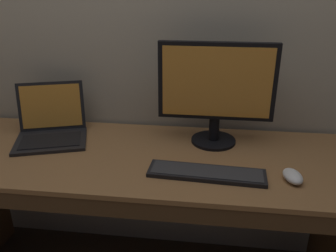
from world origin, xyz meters
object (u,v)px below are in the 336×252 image
at_px(external_monitor, 216,89).
at_px(wired_keyboard, 207,173).
at_px(laptop_black, 51,128).
at_px(computer_mouse, 293,176).

relative_size(external_monitor, wired_keyboard, 1.10).
xyz_separation_m(laptop_black, external_monitor, (0.77, 0.04, 0.21)).
bearing_deg(external_monitor, computer_mouse, -44.37).
distance_m(laptop_black, computer_mouse, 1.09).
distance_m(laptop_black, wired_keyboard, 0.78).
distance_m(external_monitor, computer_mouse, 0.48).
height_order(laptop_black, computer_mouse, laptop_black).
distance_m(laptop_black, external_monitor, 0.80).
distance_m(external_monitor, wired_keyboard, 0.39).
relative_size(laptop_black, external_monitor, 0.77).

